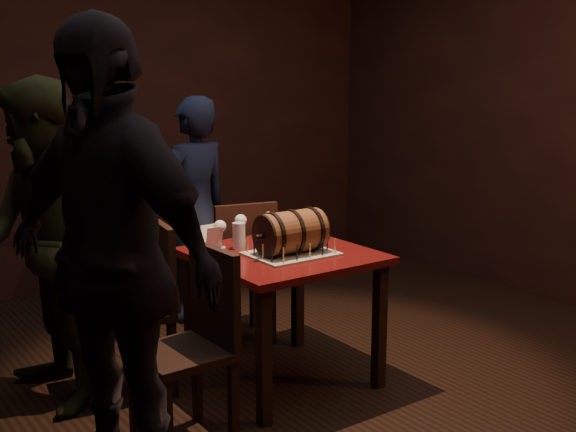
{
  "coord_description": "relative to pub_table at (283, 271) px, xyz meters",
  "views": [
    {
      "loc": [
        -2.22,
        -3.09,
        1.74
      ],
      "look_at": [
        0.01,
        0.05,
        0.95
      ],
      "focal_mm": 45.0,
      "sensor_mm": 36.0,
      "label": 1
    }
  ],
  "objects": [
    {
      "name": "room_shell",
      "position": [
        0.02,
        -0.05,
        0.76
      ],
      "size": [
        5.04,
        5.04,
        2.8
      ],
      "color": "black",
      "rests_on": "ground"
    },
    {
      "name": "wine_glass_mid",
      "position": [
        -0.05,
        0.35,
        0.23
      ],
      "size": [
        0.07,
        0.07,
        0.16
      ],
      "color": "silver",
      "rests_on": "pub_table"
    },
    {
      "name": "person_back",
      "position": [
        0.1,
        1.22,
        0.14
      ],
      "size": [
        0.62,
        0.46,
        1.56
      ],
      "primitive_type": "imported",
      "rotation": [
        0.0,
        0.0,
        3.3
      ],
      "color": "#1A1F35",
      "rests_on": "ground"
    },
    {
      "name": "pub_table",
      "position": [
        0.0,
        0.0,
        0.0
      ],
      "size": [
        0.9,
        0.9,
        0.75
      ],
      "color": "#440B0C",
      "rests_on": "ground"
    },
    {
      "name": "wine_glass_left",
      "position": [
        -0.23,
        0.28,
        0.23
      ],
      "size": [
        0.07,
        0.07,
        0.16
      ],
      "color": "silver",
      "rests_on": "pub_table"
    },
    {
      "name": "menu_card",
      "position": [
        -0.28,
        0.29,
        0.17
      ],
      "size": [
        0.1,
        0.05,
        0.13
      ],
      "primitive_type": null,
      "color": "white",
      "rests_on": "pub_table"
    },
    {
      "name": "person_left_rear",
      "position": [
        -1.16,
        0.47,
        0.22
      ],
      "size": [
        0.67,
        0.85,
        1.71
      ],
      "primitive_type": "imported",
      "rotation": [
        0.0,
        0.0,
        -1.54
      ],
      "color": "#36391C",
      "rests_on": "ground"
    },
    {
      "name": "chair_left_front",
      "position": [
        -0.71,
        -0.31,
        -0.12
      ],
      "size": [
        0.41,
        0.41,
        0.93
      ],
      "color": "black",
      "rests_on": "ground"
    },
    {
      "name": "birthday_candles",
      "position": [
        0.0,
        -0.07,
        0.16
      ],
      "size": [
        0.4,
        0.3,
        0.09
      ],
      "color": "#ECD18D",
      "rests_on": "cake_board"
    },
    {
      "name": "wine_glass_right",
      "position": [
        0.12,
        0.32,
        0.23
      ],
      "size": [
        0.07,
        0.07,
        0.16
      ],
      "color": "silver",
      "rests_on": "pub_table"
    },
    {
      "name": "chair_left_rear",
      "position": [
        -0.67,
        0.34,
        -0.12
      ],
      "size": [
        0.46,
        0.46,
        0.93
      ],
      "color": "black",
      "rests_on": "ground"
    },
    {
      "name": "person_left_front",
      "position": [
        -1.18,
        -0.47,
        0.34
      ],
      "size": [
        0.82,
        1.24,
        1.95
      ],
      "primitive_type": "imported",
      "rotation": [
        0.0,
        0.0,
        -1.24
      ],
      "color": "black",
      "rests_on": "ground"
    },
    {
      "name": "cake_board",
      "position": [
        0.0,
        -0.07,
        0.12
      ],
      "size": [
        0.45,
        0.35,
        0.01
      ],
      "primitive_type": "cube",
      "color": "#A59D85",
      "rests_on": "pub_table"
    },
    {
      "name": "chair_back",
      "position": [
        0.11,
        0.62,
        -0.12
      ],
      "size": [
        0.48,
        0.48,
        0.93
      ],
      "color": "black",
      "rests_on": "ground"
    },
    {
      "name": "pint_of_ale",
      "position": [
        -0.16,
        0.2,
        0.18
      ],
      "size": [
        0.07,
        0.07,
        0.15
      ],
      "color": "silver",
      "rests_on": "pub_table"
    },
    {
      "name": "barrel_cake",
      "position": [
        0.0,
        -0.07,
        0.24
      ],
      "size": [
        0.41,
        0.25,
        0.25
      ],
      "color": "brown",
      "rests_on": "cake_board"
    }
  ]
}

